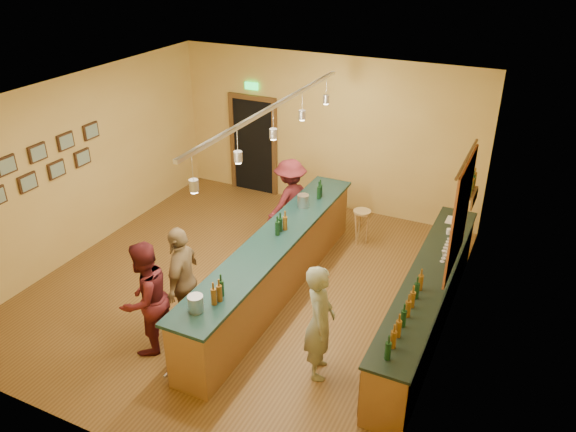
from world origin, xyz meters
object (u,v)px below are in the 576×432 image
at_px(tasting_bar, 275,262).
at_px(customer_b, 183,279).
at_px(back_counter, 427,300).
at_px(customer_c, 290,201).
at_px(bartender, 320,322).
at_px(customer_a, 145,299).
at_px(bar_stool, 362,218).

distance_m(tasting_bar, customer_b, 1.58).
bearing_deg(back_counter, tasting_bar, -175.69).
distance_m(tasting_bar, customer_c, 1.84).
bearing_deg(bartender, customer_a, 82.37).
distance_m(bartender, customer_c, 3.64).
xyz_separation_m(customer_b, customer_c, (0.26, 3.08, -0.03)).
distance_m(customer_a, bar_stool, 4.50).
distance_m(bartender, customer_a, 2.41).
height_order(bartender, bar_stool, bartender).
relative_size(tasting_bar, bar_stool, 7.51).
distance_m(back_counter, bartender, 1.91).
bearing_deg(bartender, back_counter, -55.97).
bearing_deg(tasting_bar, back_counter, 4.31).
bearing_deg(bar_stool, back_counter, -50.08).
relative_size(back_counter, tasting_bar, 0.89).
relative_size(bartender, customer_a, 0.98).
height_order(back_counter, customer_c, customer_c).
relative_size(customer_a, bar_stool, 2.50).
xyz_separation_m(customer_a, bar_stool, (1.71, 4.15, -0.31)).
height_order(tasting_bar, bartender, bartender).
bearing_deg(bartender, bar_stool, -11.61).
bearing_deg(tasting_bar, bar_stool, 72.03).
distance_m(bartender, bar_stool, 3.64).
bearing_deg(bar_stool, customer_b, -113.28).
bearing_deg(customer_b, back_counter, 100.19).
bearing_deg(customer_a, customer_b, 169.89).
distance_m(customer_a, customer_b, 0.64).
xyz_separation_m(bartender, customer_c, (-1.89, 3.11, -0.01)).
relative_size(back_counter, bartender, 2.75).
xyz_separation_m(back_counter, bartender, (-1.06, -1.55, 0.34)).
bearing_deg(tasting_bar, customer_c, 107.51).
height_order(back_counter, tasting_bar, tasting_bar).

